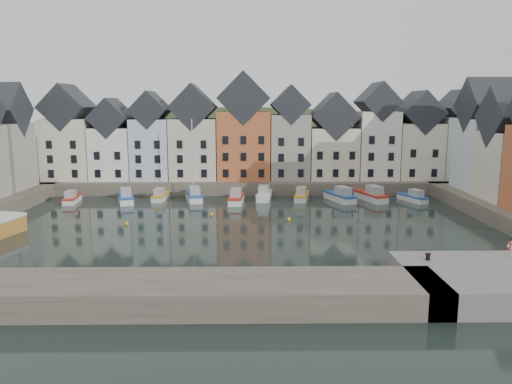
{
  "coord_description": "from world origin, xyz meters",
  "views": [
    {
      "loc": [
        0.98,
        -56.36,
        14.55
      ],
      "look_at": [
        1.84,
        6.0,
        3.49
      ],
      "focal_mm": 35.0,
      "sensor_mm": 36.0,
      "label": 1
    }
  ],
  "objects_px": {
    "boat_d": "(194,195)",
    "mooring_bollard": "(428,256)",
    "life_ring_post": "(512,246)",
    "boat_a": "(72,199)"
  },
  "relations": [
    {
      "from": "boat_a",
      "to": "life_ring_post",
      "type": "bearing_deg",
      "value": -40.03
    },
    {
      "from": "boat_a",
      "to": "life_ring_post",
      "type": "height_order",
      "value": "life_ring_post"
    },
    {
      "from": "boat_d",
      "to": "life_ring_post",
      "type": "relative_size",
      "value": 9.62
    },
    {
      "from": "mooring_bollard",
      "to": "life_ring_post",
      "type": "xyz_separation_m",
      "value": [
        7.35,
        1.01,
        0.55
      ]
    },
    {
      "from": "mooring_bollard",
      "to": "life_ring_post",
      "type": "relative_size",
      "value": 0.43
    },
    {
      "from": "boat_d",
      "to": "mooring_bollard",
      "type": "xyz_separation_m",
      "value": [
        22.98,
        -36.0,
        1.5
      ]
    },
    {
      "from": "mooring_bollard",
      "to": "boat_a",
      "type": "bearing_deg",
      "value": 139.91
    },
    {
      "from": "boat_d",
      "to": "mooring_bollard",
      "type": "distance_m",
      "value": 42.73
    },
    {
      "from": "boat_a",
      "to": "boat_d",
      "type": "relative_size",
      "value": 0.45
    },
    {
      "from": "boat_a",
      "to": "mooring_bollard",
      "type": "xyz_separation_m",
      "value": [
        40.98,
        -34.49,
        1.68
      ]
    }
  ]
}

